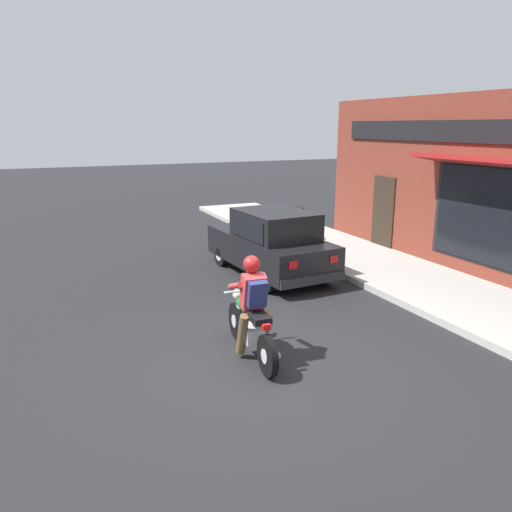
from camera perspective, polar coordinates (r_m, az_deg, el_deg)
The scene contains 6 objects.
ground_plane at distance 7.65m, azimuth 0.67°, elevation -12.36°, with size 80.00×80.00×0.00m, color black.
sidewalk_curb at distance 12.46m, azimuth 15.25°, elevation -1.70°, with size 2.60×22.00×0.14m, color #ADAAA3.
storefront_building at distance 12.39m, azimuth 24.47°, elevation 7.05°, with size 1.25×11.10×4.20m.
motorcycle_with_rider at distance 7.65m, azimuth -0.52°, elevation -6.77°, with size 0.58×2.02×1.62m.
car_hatchback at distance 11.84m, azimuth 1.72°, elevation 1.46°, with size 1.88×3.88×1.57m.
trash_bin at distance 14.99m, azimuth 4.46°, elevation 3.73°, with size 0.56×0.56×0.98m.
Camera 1 is at (-2.87, -6.17, 3.48)m, focal length 35.00 mm.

